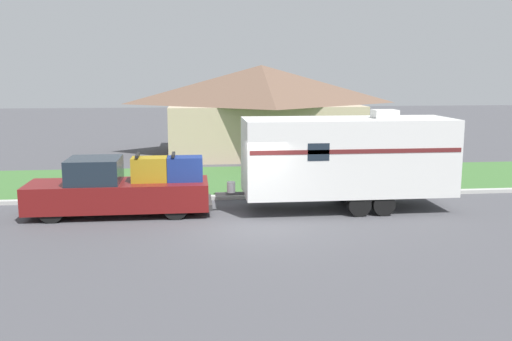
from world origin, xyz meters
The scene contains 7 objects.
ground_plane centered at (0.00, 0.00, 0.00)m, with size 120.00×120.00×0.00m, color #47474C.
curb_strip centered at (0.00, 3.75, 0.07)m, with size 80.00×0.30×0.14m.
lawn_strip centered at (0.00, 7.40, 0.01)m, with size 80.00×7.00×0.03m.
house_across_street centered at (2.28, 15.75, 2.62)m, with size 11.24×8.48×5.05m.
pickup_truck centered at (-4.09, 1.78, 0.88)m, with size 5.97×1.92×2.03m.
travel_trailer centered at (3.54, 1.78, 1.84)m, with size 8.03×2.46×3.40m.
mailbox centered at (-6.19, 4.56, 0.97)m, with size 0.48×0.20×1.26m.
Camera 1 is at (-1.68, -16.95, 4.67)m, focal length 40.00 mm.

